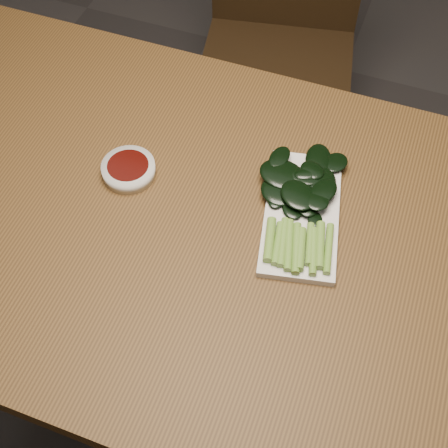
% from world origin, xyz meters
% --- Properties ---
extents(ground, '(6.00, 6.00, 0.00)m').
position_xyz_m(ground, '(0.00, 0.00, 0.00)').
color(ground, '#302D2D').
rests_on(ground, ground).
extents(table, '(1.40, 0.80, 0.75)m').
position_xyz_m(table, '(0.00, 0.00, 0.68)').
color(table, '#4D3216').
rests_on(table, ground).
extents(chair_far, '(0.50, 0.50, 0.89)m').
position_xyz_m(chair_far, '(-0.14, 0.83, 0.49)').
color(chair_far, black).
rests_on(chair_far, ground).
extents(sauce_bowl, '(0.10, 0.10, 0.03)m').
position_xyz_m(sauce_bowl, '(-0.21, 0.05, 0.76)').
color(sauce_bowl, silver).
rests_on(sauce_bowl, table).
extents(serving_plate, '(0.18, 0.28, 0.01)m').
position_xyz_m(serving_plate, '(0.11, 0.07, 0.76)').
color(serving_plate, silver).
rests_on(serving_plate, table).
extents(gai_lan, '(0.18, 0.29, 0.02)m').
position_xyz_m(gai_lan, '(0.11, 0.09, 0.77)').
color(gai_lan, olive).
rests_on(gai_lan, serving_plate).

